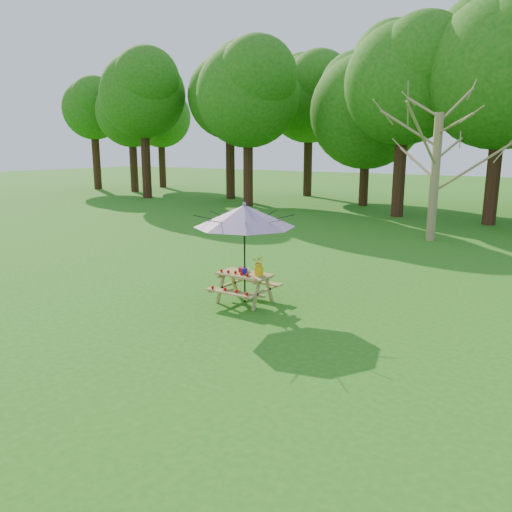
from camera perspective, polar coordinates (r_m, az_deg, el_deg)
The scene contains 7 objects.
treeline at distance 28.29m, azimuth 14.12°, elevation 21.36°, with size 60.00×12.00×16.00m, color #185E10, non-canonical shape.
bare_tree at distance 19.65m, azimuth 20.69°, elevation 20.62°, with size 5.59×5.59×10.68m.
picnic_table at distance 11.12m, azimuth -1.29°, elevation -3.71°, with size 1.20×1.32×0.67m.
patio_umbrella at distance 10.79m, azimuth -1.33°, elevation 4.60°, with size 2.50×2.50×2.25m.
produce_bins at distance 11.08m, azimuth -1.37°, elevation -1.66°, with size 0.28×0.34×0.13m.
tomatoes_row at distance 10.97m, azimuth -2.48°, elevation -1.90°, with size 0.77×0.13×0.07m, color #C80707, non-canonical shape.
flower_bucket at distance 10.83m, azimuth 0.34°, elevation -1.02°, with size 0.32×0.29×0.43m.
Camera 1 is at (9.78, -4.15, 3.41)m, focal length 35.00 mm.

